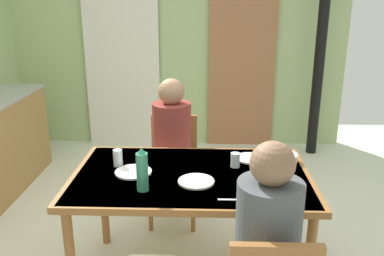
{
  "coord_description": "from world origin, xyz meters",
  "views": [
    {
      "loc": [
        0.4,
        -2.45,
        1.81
      ],
      "look_at": [
        0.32,
        0.03,
        1.01
      ],
      "focal_mm": 38.44,
      "sensor_mm": 36.0,
      "label": 1
    }
  ],
  "objects_px": {
    "person_far_diner": "(172,135)",
    "serving_bowl_center": "(285,158)",
    "dining_table": "(191,184)",
    "person_near_diner": "(268,231)",
    "chair_far_diner": "(174,162)",
    "water_bottle_green_near": "(142,171)"
  },
  "relations": [
    {
      "from": "person_near_diner",
      "to": "water_bottle_green_near",
      "type": "height_order",
      "value": "person_near_diner"
    },
    {
      "from": "chair_far_diner",
      "to": "person_near_diner",
      "type": "bearing_deg",
      "value": 110.42
    },
    {
      "from": "person_near_diner",
      "to": "serving_bowl_center",
      "type": "relative_size",
      "value": 4.53
    },
    {
      "from": "chair_far_diner",
      "to": "dining_table",
      "type": "bearing_deg",
      "value": 102.21
    },
    {
      "from": "dining_table",
      "to": "serving_bowl_center",
      "type": "height_order",
      "value": "serving_bowl_center"
    },
    {
      "from": "water_bottle_green_near",
      "to": "person_near_diner",
      "type": "bearing_deg",
      "value": -34.38
    },
    {
      "from": "chair_far_diner",
      "to": "water_bottle_green_near",
      "type": "bearing_deg",
      "value": 85.04
    },
    {
      "from": "serving_bowl_center",
      "to": "dining_table",
      "type": "bearing_deg",
      "value": -160.36
    },
    {
      "from": "chair_far_diner",
      "to": "water_bottle_green_near",
      "type": "distance_m",
      "value": 1.11
    },
    {
      "from": "chair_far_diner",
      "to": "serving_bowl_center",
      "type": "distance_m",
      "value": 1.02
    },
    {
      "from": "person_far_diner",
      "to": "serving_bowl_center",
      "type": "bearing_deg",
      "value": 150.1
    },
    {
      "from": "person_far_diner",
      "to": "water_bottle_green_near",
      "type": "height_order",
      "value": "person_far_diner"
    },
    {
      "from": "dining_table",
      "to": "person_far_diner",
      "type": "xyz_separation_m",
      "value": [
        -0.17,
        0.67,
        0.1
      ]
    },
    {
      "from": "dining_table",
      "to": "person_near_diner",
      "type": "height_order",
      "value": "person_near_diner"
    },
    {
      "from": "dining_table",
      "to": "person_far_diner",
      "type": "bearing_deg",
      "value": 104.59
    },
    {
      "from": "dining_table",
      "to": "serving_bowl_center",
      "type": "relative_size",
      "value": 8.65
    },
    {
      "from": "person_far_diner",
      "to": "serving_bowl_center",
      "type": "xyz_separation_m",
      "value": [
        0.79,
        -0.45,
        0.0
      ]
    },
    {
      "from": "person_far_diner",
      "to": "water_bottle_green_near",
      "type": "relative_size",
      "value": 2.98
    },
    {
      "from": "person_near_diner",
      "to": "serving_bowl_center",
      "type": "bearing_deg",
      "value": 75.11
    },
    {
      "from": "person_near_diner",
      "to": "serving_bowl_center",
      "type": "distance_m",
      "value": 0.92
    },
    {
      "from": "person_near_diner",
      "to": "chair_far_diner",
      "type": "bearing_deg",
      "value": 110.42
    },
    {
      "from": "person_far_diner",
      "to": "dining_table",
      "type": "bearing_deg",
      "value": 104.59
    }
  ]
}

